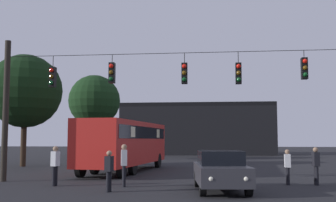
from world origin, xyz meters
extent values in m
plane|color=black|center=(0.00, 24.50, 0.00)|extent=(168.00, 168.00, 0.00)
cylinder|color=black|center=(-8.26, 12.95, 3.35)|extent=(0.28, 0.28, 6.69)
cylinder|color=black|center=(0.00, 12.95, 5.91)|extent=(16.52, 0.02, 0.02)
cylinder|color=black|center=(-5.98, 12.95, 5.63)|extent=(0.03, 0.03, 0.53)
cube|color=black|center=(-5.98, 12.95, 4.89)|extent=(0.26, 0.32, 0.95)
sphere|color=red|center=(-5.98, 12.77, 5.19)|extent=(0.20, 0.20, 0.20)
sphere|color=#5B3D0C|center=(-5.98, 12.77, 4.89)|extent=(0.20, 0.20, 0.20)
sphere|color=#0C4219|center=(-5.98, 12.77, 4.59)|extent=(0.20, 0.20, 0.20)
cylinder|color=black|center=(-3.13, 12.95, 5.70)|extent=(0.03, 0.03, 0.38)
cube|color=black|center=(-3.13, 12.95, 5.04)|extent=(0.26, 0.32, 0.95)
sphere|color=red|center=(-3.13, 12.77, 5.34)|extent=(0.20, 0.20, 0.20)
sphere|color=#5B3D0C|center=(-3.13, 12.77, 5.04)|extent=(0.20, 0.20, 0.20)
sphere|color=#0C4219|center=(-3.13, 12.77, 4.74)|extent=(0.20, 0.20, 0.20)
cylinder|color=black|center=(0.25, 12.95, 5.66)|extent=(0.03, 0.03, 0.46)
cube|color=black|center=(0.25, 12.95, 4.95)|extent=(0.26, 0.32, 0.95)
sphere|color=red|center=(0.25, 12.77, 5.25)|extent=(0.20, 0.20, 0.20)
sphere|color=#5B3D0C|center=(0.25, 12.77, 4.95)|extent=(0.20, 0.20, 0.20)
sphere|color=#0C4219|center=(0.25, 12.77, 4.65)|extent=(0.20, 0.20, 0.20)
cylinder|color=black|center=(2.68, 12.95, 5.64)|extent=(0.03, 0.03, 0.51)
cube|color=black|center=(2.68, 12.95, 4.91)|extent=(0.26, 0.32, 0.95)
sphere|color=red|center=(2.68, 12.77, 5.21)|extent=(0.20, 0.20, 0.20)
sphere|color=#5B3D0C|center=(2.68, 12.77, 4.91)|extent=(0.20, 0.20, 0.20)
sphere|color=#0C4219|center=(2.68, 12.77, 4.61)|extent=(0.20, 0.20, 0.20)
cylinder|color=black|center=(5.57, 12.95, 5.73)|extent=(0.03, 0.03, 0.34)
cube|color=black|center=(5.57, 12.95, 5.08)|extent=(0.26, 0.32, 0.95)
sphere|color=red|center=(5.57, 12.77, 5.38)|extent=(0.20, 0.20, 0.20)
sphere|color=#5B3D0C|center=(5.57, 12.77, 5.08)|extent=(0.20, 0.20, 0.20)
sphere|color=#0C4219|center=(5.57, 12.77, 4.78)|extent=(0.20, 0.20, 0.20)
cube|color=#B21E19|center=(-3.80, 19.34, 1.75)|extent=(3.53, 11.19, 2.50)
cube|color=black|center=(-3.80, 19.34, 2.36)|extent=(3.51, 10.53, 0.70)
cylinder|color=black|center=(-4.53, 23.39, 0.50)|extent=(0.37, 1.02, 1.00)
cylinder|color=black|center=(-2.32, 23.18, 0.50)|extent=(0.37, 1.02, 1.00)
cylinder|color=black|center=(-5.11, 17.26, 0.50)|extent=(0.37, 1.02, 1.00)
cylinder|color=black|center=(-2.90, 17.04, 0.50)|extent=(0.37, 1.02, 1.00)
cylinder|color=black|center=(-5.30, 15.28, 0.50)|extent=(0.37, 1.02, 1.00)
cylinder|color=black|center=(-3.09, 15.07, 0.50)|extent=(0.37, 1.02, 1.00)
cube|color=beige|center=(-3.49, 22.63, 2.36)|extent=(2.62, 1.04, 0.56)
cube|color=beige|center=(-4.06, 16.60, 2.36)|extent=(2.62, 1.04, 0.56)
cube|color=#2D2D33|center=(1.79, 10.30, 0.66)|extent=(2.24, 4.46, 0.68)
cube|color=black|center=(1.77, 10.45, 1.26)|extent=(1.82, 2.47, 0.52)
cylinder|color=black|center=(2.72, 8.97, 0.32)|extent=(0.29, 0.66, 0.64)
cylinder|color=black|center=(1.15, 8.81, 0.32)|extent=(0.29, 0.66, 0.64)
cylinder|color=black|center=(2.43, 11.79, 0.32)|extent=(0.29, 0.66, 0.64)
cylinder|color=black|center=(0.85, 11.63, 0.32)|extent=(0.29, 0.66, 0.64)
sphere|color=white|center=(2.58, 8.27, 0.66)|extent=(0.18, 0.18, 0.18)
sphere|color=white|center=(1.43, 8.15, 0.66)|extent=(0.18, 0.18, 0.18)
cylinder|color=black|center=(-2.19, 11.43, 0.43)|extent=(0.14, 0.14, 0.87)
cylinder|color=black|center=(-2.15, 11.28, 0.43)|extent=(0.14, 0.14, 0.87)
cube|color=silver|center=(-2.17, 11.35, 1.20)|extent=(0.32, 0.41, 0.65)
sphere|color=#8C6B51|center=(-2.17, 11.35, 1.64)|extent=(0.24, 0.24, 0.24)
cylinder|color=black|center=(-2.36, 9.69, 0.38)|extent=(0.14, 0.14, 0.76)
cylinder|color=black|center=(-2.38, 9.53, 0.38)|extent=(0.14, 0.14, 0.76)
cube|color=black|center=(-2.37, 9.61, 1.04)|extent=(0.29, 0.39, 0.57)
sphere|color=#8C6B51|center=(-2.37, 9.61, 1.43)|extent=(0.21, 0.21, 0.21)
cylinder|color=black|center=(-5.12, 11.42, 0.41)|extent=(0.14, 0.14, 0.83)
cylinder|color=black|center=(-5.15, 11.27, 0.41)|extent=(0.14, 0.14, 0.83)
cube|color=silver|center=(-5.14, 11.35, 1.14)|extent=(0.30, 0.40, 0.62)
sphere|color=#8C6B51|center=(-5.14, 11.35, 1.56)|extent=(0.22, 0.22, 0.22)
cylinder|color=black|center=(5.91, 12.95, 0.40)|extent=(0.14, 0.14, 0.80)
cylinder|color=black|center=(5.93, 12.80, 0.40)|extent=(0.14, 0.14, 0.80)
cube|color=black|center=(5.92, 12.88, 1.10)|extent=(0.28, 0.38, 0.60)
sphere|color=#8C6B51|center=(5.92, 12.88, 1.51)|extent=(0.22, 0.22, 0.22)
cylinder|color=black|center=(4.71, 12.76, 0.38)|extent=(0.14, 0.14, 0.75)
cylinder|color=black|center=(4.72, 12.92, 0.38)|extent=(0.14, 0.14, 0.75)
cube|color=silver|center=(4.72, 12.84, 1.03)|extent=(0.26, 0.37, 0.56)
sphere|color=#8C6B51|center=(4.72, 12.84, 1.42)|extent=(0.20, 0.20, 0.20)
cube|color=black|center=(-0.49, 50.46, 3.04)|extent=(19.53, 9.58, 6.08)
cube|color=black|center=(-0.49, 50.46, 6.33)|extent=(19.53, 9.58, 0.50)
cylinder|color=#2D2116|center=(-12.25, 23.39, 1.81)|extent=(0.41, 0.41, 3.62)
sphere|color=black|center=(-12.25, 23.39, 5.52)|extent=(5.41, 5.41, 5.41)
cylinder|color=black|center=(-9.87, 33.25, 1.98)|extent=(0.35, 0.35, 3.96)
sphere|color=black|center=(-9.87, 33.25, 5.69)|extent=(4.96, 4.96, 4.96)
camera|label=1|loc=(1.52, -5.81, 1.95)|focal=44.55mm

